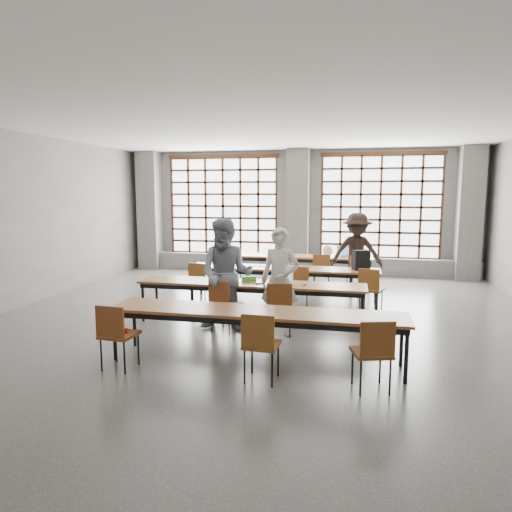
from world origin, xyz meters
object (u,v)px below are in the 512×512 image
(chair_front_left, at_px, (223,300))
(chair_near_right, at_px, (374,348))
(chair_near_mid, at_px, (260,340))
(laptop_front, at_px, (283,279))
(desk_row_c, at_px, (251,286))
(green_box, at_px, (249,279))
(desk_row_b, at_px, (283,270))
(backpack, at_px, (361,260))
(desk_row_d, at_px, (255,315))
(student_back, at_px, (357,252))
(chair_back_mid, at_px, (321,268))
(chair_mid_centre, at_px, (298,283))
(chair_back_left, at_px, (230,265))
(chair_mid_right, at_px, (370,286))
(student_male, at_px, (280,281))
(chair_back_right, at_px, (357,269))
(student_female, at_px, (226,275))
(mouse, at_px, (305,284))
(chair_front_right, at_px, (279,303))
(desk_row_a, at_px, (291,258))
(laptop_back, at_px, (345,254))
(chair_near_left, at_px, (116,330))
(red_pouch, at_px, (119,331))
(chair_mid_left, at_px, (200,279))
(plastic_bag, at_px, (328,251))
(phone, at_px, (260,283))

(chair_front_left, bearing_deg, chair_near_right, -38.69)
(chair_near_mid, relative_size, laptop_front, 2.37)
(desk_row_c, xyz_separation_m, green_box, (-0.05, 0.08, 0.11))
(desk_row_b, height_order, backpack, backpack)
(desk_row_d, bearing_deg, student_back, 74.89)
(chair_back_mid, bearing_deg, chair_mid_centre, -99.60)
(chair_back_left, relative_size, backpack, 2.20)
(chair_mid_centre, xyz_separation_m, chair_mid_right, (1.37, 0.00, 0.00))
(desk_row_d, distance_m, chair_back_left, 5.11)
(chair_near_mid, relative_size, student_male, 0.51)
(chair_back_right, relative_size, laptop_front, 2.37)
(desk_row_c, relative_size, student_female, 2.13)
(chair_near_mid, distance_m, green_box, 2.69)
(chair_back_mid, bearing_deg, mouse, -91.52)
(chair_front_right, bearing_deg, chair_near_right, -53.18)
(chair_near_mid, bearing_deg, student_female, 116.23)
(desk_row_a, distance_m, chair_near_right, 6.34)
(chair_back_right, bearing_deg, chair_back_mid, -179.85)
(desk_row_b, distance_m, chair_back_mid, 1.44)
(laptop_back, height_order, mouse, laptop_back)
(desk_row_a, bearing_deg, student_female, -97.33)
(laptop_front, bearing_deg, student_male, -85.11)
(student_male, bearing_deg, laptop_back, 83.92)
(chair_near_left, bearing_deg, mouse, 48.80)
(student_back, relative_size, laptop_front, 4.95)
(chair_near_right, xyz_separation_m, backpack, (-0.10, 4.26, 0.39))
(student_female, relative_size, laptop_back, 4.13)
(backpack, bearing_deg, chair_near_right, -112.34)
(chair_back_left, distance_m, laptop_front, 3.35)
(desk_row_a, height_order, red_pouch, desk_row_a)
(student_back, bearing_deg, chair_mid_left, -154.18)
(laptop_back, distance_m, green_box, 3.95)
(green_box, xyz_separation_m, plastic_bag, (1.18, 3.56, 0.10))
(chair_back_mid, height_order, chair_mid_right, same)
(chair_back_left, relative_size, chair_mid_right, 1.00)
(green_box, bearing_deg, chair_back_left, 111.47)
(plastic_bag, bearing_deg, backpack, -67.34)
(phone, bearing_deg, laptop_back, 70.14)
(chair_near_mid, xyz_separation_m, chair_near_right, (1.33, 0.00, 0.00))
(chair_front_left, distance_m, laptop_front, 1.17)
(chair_front_left, bearing_deg, chair_near_mid, -61.71)
(chair_back_left, bearing_deg, green_box, -68.53)
(backpack, bearing_deg, laptop_back, 76.76)
(chair_back_mid, relative_size, chair_mid_left, 1.00)
(desk_row_c, xyz_separation_m, plastic_bag, (1.13, 3.64, 0.21))
(desk_row_d, relative_size, laptop_back, 8.79)
(red_pouch, bearing_deg, laptop_front, 55.14)
(student_female, bearing_deg, laptop_front, 35.45)
(desk_row_d, height_order, red_pouch, desk_row_d)
(backpack, bearing_deg, desk_row_b, 158.07)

